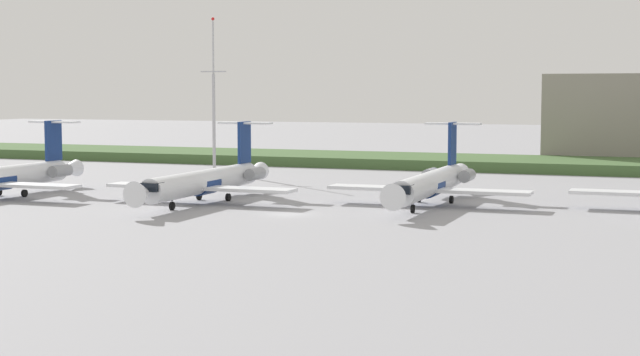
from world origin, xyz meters
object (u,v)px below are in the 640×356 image
regional_jet_nearest (1,177)px  antenna_mast (214,109)px  regional_jet_third (431,182)px  regional_jet_second (206,180)px

regional_jet_nearest → antenna_mast: (7.37, 41.76, 7.52)m
regional_jet_third → antenna_mast: 52.88m
regional_jet_nearest → regional_jet_second: bearing=10.5°
regional_jet_nearest → antenna_mast: antenna_mast is taller
regional_jet_nearest → regional_jet_third: bearing=12.9°
regional_jet_third → antenna_mast: size_ratio=1.28×
regional_jet_third → antenna_mast: antenna_mast is taller
regional_jet_nearest → antenna_mast: 43.07m
regional_jet_third → antenna_mast: (-42.64, 30.35, 7.52)m
antenna_mast → regional_jet_nearest: bearing=-100.0°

